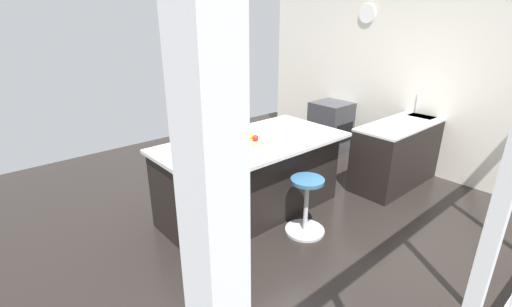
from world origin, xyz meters
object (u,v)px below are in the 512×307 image
stool_by_window (306,207)px  apple_red (255,138)px  cutting_board (260,140)px  oven_range (331,127)px  kitchen_island (251,176)px  apple_yellow (251,136)px  water_bottle (213,137)px

stool_by_window → apple_red: 0.95m
cutting_board → apple_red: size_ratio=5.11×
stool_by_window → cutting_board: (0.10, -0.65, 0.63)m
oven_range → kitchen_island: bearing=16.6°
apple_yellow → kitchen_island: bearing=-115.3°
oven_range → stool_by_window: oven_range is taller
stool_by_window → water_bottle: water_bottle is taller
oven_range → stool_by_window: size_ratio=1.32×
cutting_board → water_bottle: water_bottle is taller
cutting_board → water_bottle: bearing=-17.0°
kitchen_island → oven_range: bearing=-163.4°
oven_range → cutting_board: cutting_board is taller
oven_range → cutting_board: (2.41, 0.83, 0.51)m
stool_by_window → kitchen_island: bearing=-77.6°
oven_range → stool_by_window: bearing=32.7°
oven_range → apple_red: size_ratio=12.28×
kitchen_island → cutting_board: size_ratio=6.11×
kitchen_island → apple_red: bearing=80.4°
cutting_board → water_bottle: (0.53, -0.16, 0.11)m
cutting_board → apple_red: bearing=6.8°
oven_range → apple_yellow: (2.48, 0.75, 0.56)m
stool_by_window → water_bottle: (0.63, -0.81, 0.75)m
cutting_board → apple_yellow: size_ratio=4.70×
kitchen_island → cutting_board: bearing=124.7°
cutting_board → apple_red: 0.10m
apple_yellow → oven_range: bearing=-163.1°
kitchen_island → apple_yellow: bearing=64.7°
oven_range → apple_yellow: apple_yellow is taller
kitchen_island → stool_by_window: 0.78m
kitchen_island → apple_red: apple_red is taller
stool_by_window → apple_red: bearing=-74.1°
cutting_board → stool_by_window: bearing=98.5°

